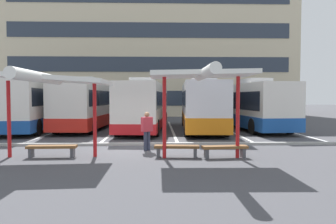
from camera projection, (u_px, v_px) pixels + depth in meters
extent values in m
plane|color=#47474C|center=(136.00, 150.00, 13.74)|extent=(160.00, 160.00, 0.00)
cube|color=beige|center=(151.00, 43.00, 44.42)|extent=(35.08, 15.36, 19.49)
cube|color=#2D3847|center=(150.00, 98.00, 37.07)|extent=(32.28, 0.08, 1.72)
cube|color=#2D3847|center=(150.00, 64.00, 36.89)|extent=(32.28, 0.08, 1.72)
cube|color=#2D3847|center=(150.00, 30.00, 36.71)|extent=(32.28, 0.08, 1.72)
cube|color=silver|center=(35.00, 104.00, 22.07)|extent=(3.22, 10.24, 3.06)
cube|color=#194C9E|center=(35.00, 121.00, 22.12)|extent=(3.26, 10.28, 0.72)
cube|color=black|center=(34.00, 97.00, 22.05)|extent=(3.19, 9.43, 1.04)
cube|color=black|center=(53.00, 98.00, 27.04)|extent=(2.26, 0.23, 1.84)
cube|color=silver|center=(28.00, 78.00, 20.73)|extent=(1.68, 2.30, 0.36)
cylinder|color=black|center=(33.00, 119.00, 25.44)|extent=(0.36, 1.02, 1.00)
cylinder|color=black|center=(64.00, 119.00, 25.67)|extent=(0.36, 1.02, 1.00)
cylinder|color=black|center=(37.00, 127.00, 18.82)|extent=(0.36, 1.02, 1.00)
cube|color=silver|center=(91.00, 104.00, 23.35)|extent=(3.08, 10.82, 2.97)
cube|color=red|center=(91.00, 119.00, 23.40)|extent=(3.12, 10.86, 0.78)
cube|color=black|center=(91.00, 98.00, 23.33)|extent=(3.06, 9.96, 0.98)
cube|color=black|center=(107.00, 99.00, 28.64)|extent=(2.16, 0.21, 1.78)
cube|color=silver|center=(85.00, 80.00, 21.94)|extent=(1.60, 2.28, 0.36)
cylinder|color=black|center=(90.00, 118.00, 27.18)|extent=(0.36, 1.02, 1.00)
cylinder|color=black|center=(116.00, 118.00, 27.12)|extent=(0.36, 1.02, 1.00)
cylinder|color=black|center=(56.00, 126.00, 19.70)|extent=(0.36, 1.02, 1.00)
cylinder|color=black|center=(93.00, 126.00, 19.64)|extent=(0.36, 1.02, 1.00)
cube|color=silver|center=(145.00, 105.00, 22.65)|extent=(3.33, 11.84, 2.87)
cube|color=red|center=(146.00, 121.00, 22.70)|extent=(3.37, 11.88, 0.57)
cube|color=black|center=(145.00, 100.00, 22.63)|extent=(3.29, 10.91, 1.00)
cube|color=black|center=(153.00, 100.00, 28.43)|extent=(2.15, 0.24, 1.72)
cube|color=silver|center=(143.00, 81.00, 21.11)|extent=(1.63, 2.31, 0.36)
cylinder|color=black|center=(138.00, 118.00, 26.99)|extent=(0.38, 1.02, 1.00)
cylinder|color=black|center=(165.00, 118.00, 26.89)|extent=(0.38, 1.02, 1.00)
cylinder|color=black|center=(118.00, 128.00, 18.52)|extent=(0.38, 1.02, 1.00)
cylinder|color=black|center=(156.00, 128.00, 18.42)|extent=(0.38, 1.02, 1.00)
cube|color=silver|center=(202.00, 105.00, 21.90)|extent=(3.04, 10.23, 2.93)
cube|color=orange|center=(202.00, 120.00, 21.95)|extent=(3.08, 10.27, 0.89)
cube|color=black|center=(202.00, 98.00, 21.88)|extent=(3.02, 9.42, 0.93)
cube|color=black|center=(197.00, 99.00, 26.90)|extent=(2.18, 0.20, 1.76)
cube|color=silver|center=(204.00, 80.00, 20.56)|extent=(1.61, 2.28, 0.36)
cylinder|color=black|center=(184.00, 119.00, 25.43)|extent=(0.36, 1.02, 1.00)
cylinder|color=black|center=(213.00, 120.00, 25.38)|extent=(0.36, 1.02, 1.00)
cylinder|color=black|center=(187.00, 128.00, 18.54)|extent=(0.36, 1.02, 1.00)
cylinder|color=black|center=(226.00, 128.00, 18.48)|extent=(0.36, 1.02, 1.00)
cube|color=silver|center=(248.00, 105.00, 23.35)|extent=(3.51, 11.20, 2.89)
cube|color=#194C9E|center=(248.00, 119.00, 23.40)|extent=(3.55, 11.24, 0.81)
cube|color=black|center=(248.00, 100.00, 23.33)|extent=(3.46, 10.32, 1.15)
cube|color=black|center=(225.00, 99.00, 28.76)|extent=(2.20, 0.28, 1.73)
cube|color=silver|center=(256.00, 81.00, 21.91)|extent=(1.70, 2.33, 0.36)
cylinder|color=black|center=(218.00, 118.00, 27.14)|extent=(0.39, 1.02, 1.00)
cylinder|color=black|center=(244.00, 118.00, 27.42)|extent=(0.39, 1.02, 1.00)
cylinder|color=black|center=(253.00, 127.00, 19.39)|extent=(0.39, 1.02, 1.00)
cylinder|color=black|center=(289.00, 126.00, 19.67)|extent=(0.39, 1.02, 1.00)
cube|color=white|center=(5.00, 130.00, 22.05)|extent=(0.16, 14.00, 0.01)
cube|color=white|center=(61.00, 130.00, 22.16)|extent=(0.16, 14.00, 0.01)
cube|color=white|center=(117.00, 130.00, 22.28)|extent=(0.16, 14.00, 0.01)
cube|color=white|center=(172.00, 130.00, 22.39)|extent=(0.16, 14.00, 0.01)
cube|color=white|center=(227.00, 129.00, 22.51)|extent=(0.16, 14.00, 0.01)
cube|color=white|center=(281.00, 129.00, 22.62)|extent=(0.16, 14.00, 0.01)
cylinder|color=red|center=(9.00, 119.00, 12.12)|extent=(0.14, 0.14, 2.89)
cylinder|color=red|center=(95.00, 119.00, 12.22)|extent=(0.14, 0.14, 2.89)
cube|color=white|center=(51.00, 79.00, 12.10)|extent=(4.22, 2.90, 0.44)
cylinder|color=white|center=(39.00, 77.00, 10.80)|extent=(0.36, 4.22, 0.36)
cube|color=brown|center=(52.00, 147.00, 12.15)|extent=(1.85, 0.48, 0.10)
cube|color=#4C4C51|center=(31.00, 153.00, 12.12)|extent=(0.13, 0.34, 0.35)
cube|color=#4C4C51|center=(73.00, 152.00, 12.21)|extent=(0.13, 0.34, 0.35)
cylinder|color=red|center=(164.00, 117.00, 11.92)|extent=(0.14, 0.14, 3.05)
cylinder|color=red|center=(238.00, 117.00, 12.00)|extent=(0.14, 0.14, 3.05)
cube|color=white|center=(201.00, 74.00, 11.89)|extent=(3.75, 2.51, 0.23)
cylinder|color=white|center=(206.00, 73.00, 10.79)|extent=(0.36, 3.75, 0.36)
cube|color=brown|center=(177.00, 147.00, 12.18)|extent=(1.72, 0.55, 0.10)
cube|color=#4C4C51|center=(158.00, 152.00, 12.22)|extent=(0.15, 0.34, 0.35)
cube|color=#4C4C51|center=(195.00, 153.00, 12.15)|extent=(0.15, 0.34, 0.35)
cube|color=brown|center=(225.00, 147.00, 12.07)|extent=(1.74, 0.58, 0.10)
cube|color=#4C4C51|center=(206.00, 153.00, 11.99)|extent=(0.15, 0.35, 0.35)
cube|color=#4C4C51|center=(243.00, 153.00, 12.17)|extent=(0.15, 0.35, 0.35)
cube|color=#ADADA8|center=(138.00, 144.00, 15.16)|extent=(44.00, 0.24, 0.12)
cylinder|color=#33384C|center=(149.00, 141.00, 13.74)|extent=(0.14, 0.14, 0.82)
cylinder|color=#33384C|center=(145.00, 141.00, 13.64)|extent=(0.14, 0.14, 0.82)
cube|color=#BF333F|center=(147.00, 124.00, 13.66)|extent=(0.51, 0.46, 0.61)
sphere|color=#936B4C|center=(147.00, 114.00, 13.64)|extent=(0.22, 0.22, 0.22)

